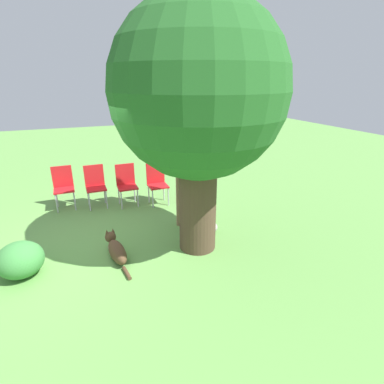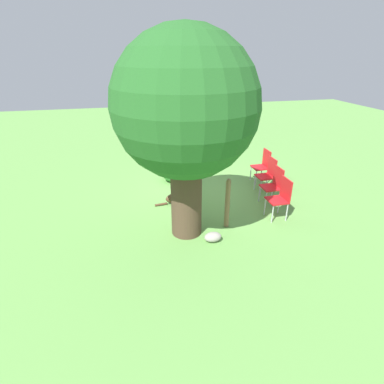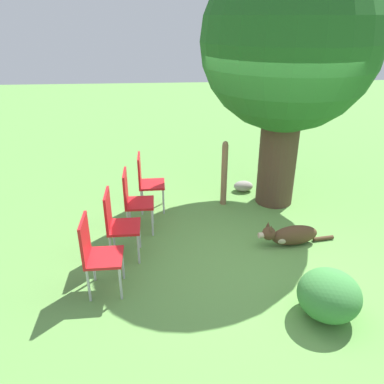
{
  "view_description": "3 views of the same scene",
  "coord_description": "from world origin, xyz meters",
  "px_view_note": "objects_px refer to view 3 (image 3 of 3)",
  "views": [
    {
      "loc": [
        4.99,
        -0.29,
        2.85
      ],
      "look_at": [
        0.65,
        1.41,
        1.07
      ],
      "focal_mm": 28.0,
      "sensor_mm": 36.0,
      "label": 1
    },
    {
      "loc": [
        1.76,
        6.92,
        3.57
      ],
      "look_at": [
        0.52,
        1.52,
        0.94
      ],
      "focal_mm": 28.0,
      "sensor_mm": 36.0,
      "label": 2
    },
    {
      "loc": [
        -1.29,
        -4.37,
        3.0
      ],
      "look_at": [
        -0.9,
        0.59,
        0.67
      ],
      "focal_mm": 35.0,
      "sensor_mm": 36.0,
      "label": 3
    }
  ],
  "objects_px": {
    "red_chair_1": "(117,221)",
    "red_chair_2": "(133,198)",
    "oak_tree": "(289,46)",
    "red_chair_0": "(96,251)",
    "fence_post": "(224,173)",
    "dog": "(290,235)",
    "red_chair_3": "(146,179)"
  },
  "relations": [
    {
      "from": "red_chair_3",
      "to": "red_chair_0",
      "type": "bearing_deg",
      "value": -104.99
    },
    {
      "from": "dog",
      "to": "red_chair_2",
      "type": "bearing_deg",
      "value": -22.4
    },
    {
      "from": "red_chair_0",
      "to": "red_chair_2",
      "type": "xyz_separation_m",
      "value": [
        0.34,
        1.38,
        0.0
      ]
    },
    {
      "from": "fence_post",
      "to": "red_chair_3",
      "type": "bearing_deg",
      "value": -175.89
    },
    {
      "from": "oak_tree",
      "to": "red_chair_0",
      "type": "distance_m",
      "value": 4.08
    },
    {
      "from": "red_chair_1",
      "to": "red_chair_2",
      "type": "bearing_deg",
      "value": 75.01
    },
    {
      "from": "oak_tree",
      "to": "red_chair_3",
      "type": "distance_m",
      "value": 3.04
    },
    {
      "from": "oak_tree",
      "to": "red_chair_0",
      "type": "height_order",
      "value": "oak_tree"
    },
    {
      "from": "red_chair_0",
      "to": "red_chair_1",
      "type": "xyz_separation_m",
      "value": [
        0.17,
        0.69,
        0.0
      ]
    },
    {
      "from": "fence_post",
      "to": "red_chair_2",
      "type": "height_order",
      "value": "fence_post"
    },
    {
      "from": "red_chair_1",
      "to": "red_chair_0",
      "type": "bearing_deg",
      "value": -104.99
    },
    {
      "from": "fence_post",
      "to": "red_chair_1",
      "type": "xyz_separation_m",
      "value": [
        -1.67,
        -1.48,
        -0.02
      ]
    },
    {
      "from": "red_chair_2",
      "to": "red_chair_3",
      "type": "height_order",
      "value": "same"
    },
    {
      "from": "red_chair_2",
      "to": "oak_tree",
      "type": "bearing_deg",
      "value": 17.8
    },
    {
      "from": "red_chair_2",
      "to": "red_chair_3",
      "type": "distance_m",
      "value": 0.71
    },
    {
      "from": "red_chair_0",
      "to": "red_chair_1",
      "type": "relative_size",
      "value": 1.0
    },
    {
      "from": "red_chair_0",
      "to": "red_chair_1",
      "type": "distance_m",
      "value": 0.71
    },
    {
      "from": "red_chair_1",
      "to": "dog",
      "type": "bearing_deg",
      "value": 1.39
    },
    {
      "from": "fence_post",
      "to": "red_chair_0",
      "type": "distance_m",
      "value": 2.84
    },
    {
      "from": "dog",
      "to": "red_chair_3",
      "type": "xyz_separation_m",
      "value": [
        -2.08,
        1.28,
        0.4
      ]
    },
    {
      "from": "dog",
      "to": "red_chair_1",
      "type": "bearing_deg",
      "value": -5.35
    },
    {
      "from": "dog",
      "to": "red_chair_0",
      "type": "bearing_deg",
      "value": 9.22
    },
    {
      "from": "oak_tree",
      "to": "red_chair_1",
      "type": "height_order",
      "value": "oak_tree"
    },
    {
      "from": "dog",
      "to": "red_chair_3",
      "type": "distance_m",
      "value": 2.48
    },
    {
      "from": "red_chair_1",
      "to": "red_chair_3",
      "type": "relative_size",
      "value": 1.0
    },
    {
      "from": "fence_post",
      "to": "red_chair_0",
      "type": "height_order",
      "value": "fence_post"
    },
    {
      "from": "oak_tree",
      "to": "fence_post",
      "type": "relative_size",
      "value": 3.5
    },
    {
      "from": "fence_post",
      "to": "red_chair_1",
      "type": "height_order",
      "value": "fence_post"
    },
    {
      "from": "fence_post",
      "to": "red_chair_2",
      "type": "bearing_deg",
      "value": -152.29
    },
    {
      "from": "dog",
      "to": "fence_post",
      "type": "distance_m",
      "value": 1.63
    },
    {
      "from": "oak_tree",
      "to": "red_chair_2",
      "type": "bearing_deg",
      "value": -161.24
    },
    {
      "from": "red_chair_0",
      "to": "red_chair_3",
      "type": "xyz_separation_m",
      "value": [
        0.52,
        2.07,
        0.0
      ]
    }
  ]
}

